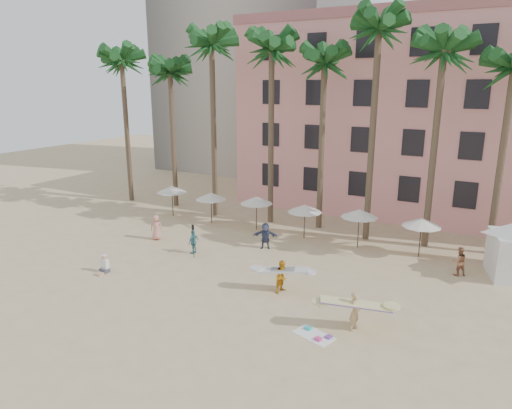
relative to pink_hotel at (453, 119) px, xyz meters
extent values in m
plane|color=#D1B789|center=(-7.00, -26.00, -8.00)|extent=(120.00, 120.00, 0.00)
cube|color=pink|center=(0.00, 0.00, 0.00)|extent=(35.00, 14.00, 16.00)
cylinder|color=brown|center=(-27.00, -11.00, -1.50)|extent=(0.44, 0.44, 13.00)
cylinder|color=brown|center=(-22.00, -10.50, -2.00)|extent=(0.44, 0.44, 12.00)
cylinder|color=brown|center=(-17.00, -11.50, -1.00)|extent=(0.44, 0.44, 14.00)
cylinder|color=brown|center=(-12.00, -11.00, -1.25)|extent=(0.44, 0.44, 13.50)
cylinder|color=brown|center=(-8.00, -10.50, -1.75)|extent=(0.44, 0.44, 12.50)
cylinder|color=brown|center=(-4.00, -11.50, -0.75)|extent=(0.44, 0.44, 14.50)
cylinder|color=brown|center=(0.00, -11.00, -1.50)|extent=(0.44, 0.44, 13.00)
cylinder|color=brown|center=(4.00, -10.50, -2.00)|extent=(0.44, 0.44, 12.00)
cylinder|color=#332B23|center=(-20.00, -13.50, -6.75)|extent=(0.07, 0.07, 2.50)
cone|color=white|center=(-20.00, -13.50, -5.65)|extent=(2.50, 2.50, 0.55)
cylinder|color=#332B23|center=(-16.00, -13.60, -6.80)|extent=(0.07, 0.07, 2.40)
cone|color=white|center=(-16.00, -13.60, -5.75)|extent=(2.50, 2.50, 0.55)
cylinder|color=#332B23|center=(-12.00, -13.40, -6.75)|extent=(0.07, 0.07, 2.50)
cone|color=white|center=(-12.00, -13.40, -5.65)|extent=(2.50, 2.50, 0.55)
cylinder|color=#332B23|center=(-8.00, -13.50, -6.80)|extent=(0.07, 0.07, 2.40)
cone|color=white|center=(-8.00, -13.50, -5.75)|extent=(2.50, 2.50, 0.55)
cylinder|color=#332B23|center=(-4.00, -13.60, -6.70)|extent=(0.07, 0.07, 2.60)
cone|color=white|center=(-4.00, -13.60, -5.55)|extent=(2.50, 2.50, 0.55)
cylinder|color=#332B23|center=(0.00, -13.40, -6.75)|extent=(0.07, 0.07, 2.50)
cone|color=white|center=(0.00, -13.40, -5.65)|extent=(2.50, 2.50, 0.55)
cube|color=white|center=(-2.50, -25.65, -7.99)|extent=(2.02, 1.50, 0.02)
cube|color=#2AB7B0|center=(-2.92, -25.31, -7.93)|extent=(0.36, 0.33, 0.10)
cube|color=#DD3D86|center=(-2.18, -25.96, -7.92)|extent=(0.33, 0.29, 0.12)
cube|color=#7943A1|center=(-1.84, -25.54, -7.94)|extent=(0.34, 0.36, 0.08)
imported|color=tan|center=(-1.06, -24.31, -7.07)|extent=(0.54, 0.73, 1.85)
cube|color=#E6DF90|center=(-1.06, -24.31, -6.70)|extent=(3.24, 1.85, 0.38)
imported|color=orange|center=(-5.64, -22.27, -7.11)|extent=(0.91, 1.03, 1.79)
cube|color=silver|center=(-5.64, -22.27, -6.75)|extent=(2.92, 1.60, 0.30)
imported|color=tan|center=(-17.27, -18.84, -7.08)|extent=(1.04, 0.86, 1.83)
imported|color=teal|center=(-13.26, -19.84, -7.19)|extent=(0.47, 0.98, 1.62)
imported|color=#9B6140|center=(2.53, -15.40, -7.12)|extent=(1.07, 1.01, 1.76)
imported|color=#353F5E|center=(-9.53, -16.73, -7.09)|extent=(1.76, 1.12, 1.81)
cylinder|color=black|center=(-12.82, -20.46, -6.95)|extent=(0.04, 0.04, 2.10)
cube|color=black|center=(-12.82, -20.46, -5.95)|extent=(0.18, 0.03, 0.35)
cube|color=#3F3F4C|center=(-16.10, -24.97, -7.87)|extent=(0.48, 0.45, 0.26)
cube|color=tan|center=(-16.10, -25.34, -7.94)|extent=(0.43, 0.48, 0.13)
cube|color=white|center=(-16.10, -24.91, -7.46)|extent=(0.47, 0.28, 0.59)
sphere|color=tan|center=(-16.10, -24.91, -7.04)|extent=(0.26, 0.26, 0.26)
camera|label=1|loc=(3.84, -42.94, 2.95)|focal=32.00mm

